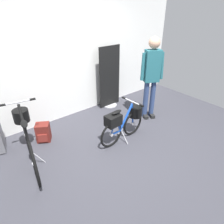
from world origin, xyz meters
TOP-DOWN VIEW (x-y plane):
  - ground_plane at (0.00, 0.00)m, footprint 6.03×6.03m
  - back_wall at (0.00, 1.69)m, footprint 6.03×0.10m
  - floor_banner_stand at (0.87, 1.43)m, footprint 0.60×0.36m
  - folding_bike_foreground at (0.18, 0.11)m, footprint 1.09×0.53m
  - display_bike_left at (-1.46, 0.64)m, footprint 0.53×1.48m
  - visitor_near_wall at (1.22, 0.43)m, footprint 0.48×0.37m
  - backpack_on_floor at (-1.07, 1.05)m, footprint 0.32×0.32m

SIDE VIEW (x-z plane):
  - ground_plane at x=0.00m, z-range 0.00..0.00m
  - backpack_on_floor at x=-1.07m, z-range 0.00..0.36m
  - folding_bike_foreground at x=0.18m, z-range 0.03..0.80m
  - display_bike_left at x=-1.46m, z-range -0.05..0.98m
  - floor_banner_stand at x=0.87m, z-range -0.09..1.42m
  - visitor_near_wall at x=1.22m, z-range 0.15..1.94m
  - back_wall at x=0.00m, z-range 0.00..2.65m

